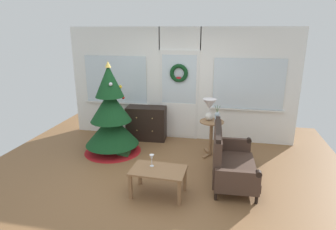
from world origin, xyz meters
name	(u,v)px	position (x,y,z in m)	size (l,w,h in m)	color
ground_plane	(159,179)	(0.00, 0.00, 0.00)	(6.76, 6.76, 0.00)	brown
back_wall_with_door	(179,84)	(0.00, 2.08, 1.28)	(5.20, 0.19, 2.55)	white
christmas_tree	(111,118)	(-1.23, 0.94, 0.73)	(1.19, 1.19, 1.90)	#4C331E
dresser_cabinet	(147,123)	(-0.72, 1.79, 0.39)	(0.93, 0.49, 0.78)	black
settee_sofa	(228,160)	(1.16, 0.20, 0.38)	(0.77, 1.42, 0.96)	black
side_table	(211,131)	(0.81, 1.18, 0.52)	(0.50, 0.48, 0.73)	#8E6642
table_lamp	(209,107)	(0.75, 1.22, 1.02)	(0.28, 0.28, 0.44)	silver
flower_vase	(217,117)	(0.91, 1.12, 0.85)	(0.11, 0.10, 0.35)	#99ADBC
coffee_table	(158,173)	(0.11, -0.46, 0.36)	(0.86, 0.55, 0.43)	#8E6642
wine_glass	(152,158)	(-0.02, -0.37, 0.57)	(0.08, 0.08, 0.20)	silver
gift_box	(124,150)	(-0.93, 0.79, 0.12)	(0.23, 0.21, 0.23)	#266633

